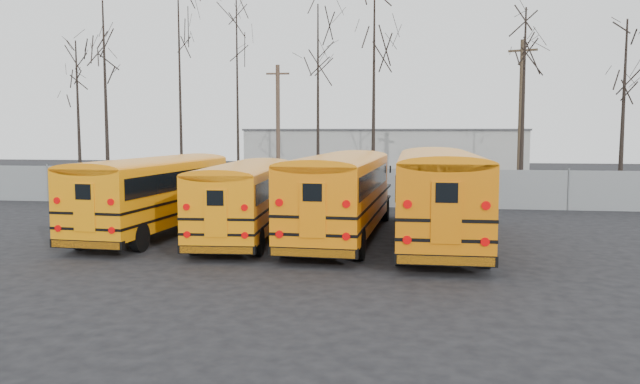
% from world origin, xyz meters
% --- Properties ---
extents(ground, '(120.00, 120.00, 0.00)m').
position_xyz_m(ground, '(0.00, 0.00, 0.00)').
color(ground, black).
rests_on(ground, ground).
extents(fence, '(40.00, 0.04, 2.00)m').
position_xyz_m(fence, '(0.00, 12.00, 1.00)').
color(fence, gray).
rests_on(fence, ground).
extents(distant_building, '(22.00, 8.00, 4.00)m').
position_xyz_m(distant_building, '(2.00, 32.00, 2.00)').
color(distant_building, '#ADADA8').
rests_on(distant_building, ground).
extents(bus_a, '(3.18, 10.87, 3.00)m').
position_xyz_m(bus_a, '(-5.38, 2.17, 1.76)').
color(bus_a, black).
rests_on(bus_a, ground).
extents(bus_b, '(2.98, 10.29, 2.84)m').
position_xyz_m(bus_b, '(-1.75, 1.79, 1.67)').
color(bus_b, black).
rests_on(bus_b, ground).
extents(bus_c, '(3.16, 11.47, 3.18)m').
position_xyz_m(bus_c, '(1.73, 2.06, 1.86)').
color(bus_c, black).
rests_on(bus_c, ground).
extents(bus_d, '(2.75, 11.92, 3.33)m').
position_xyz_m(bus_d, '(5.18, 1.67, 1.95)').
color(bus_d, black).
rests_on(bus_d, ground).
extents(utility_pole_left, '(1.41, 0.25, 7.93)m').
position_xyz_m(utility_pole_left, '(-3.83, 17.06, 4.07)').
color(utility_pole_left, '#4F3A2C').
rests_on(utility_pole_left, ground).
extents(utility_pole_right, '(1.57, 0.65, 9.12)m').
position_xyz_m(utility_pole_right, '(10.43, 16.98, 4.68)').
color(utility_pole_right, '#463727').
rests_on(utility_pole_right, ground).
extents(tree_0, '(0.26, 0.26, 9.69)m').
position_xyz_m(tree_0, '(-17.06, 17.42, 4.85)').
color(tree_0, black).
rests_on(tree_0, ground).
extents(tree_1, '(0.26, 0.26, 11.91)m').
position_xyz_m(tree_1, '(-14.58, 16.34, 5.95)').
color(tree_1, black).
rests_on(tree_1, ground).
extents(tree_2, '(0.26, 0.26, 12.64)m').
position_xyz_m(tree_2, '(-9.31, 15.20, 6.32)').
color(tree_2, black).
rests_on(tree_2, ground).
extents(tree_3, '(0.26, 0.26, 12.63)m').
position_xyz_m(tree_3, '(-6.37, 17.11, 6.32)').
color(tree_3, black).
rests_on(tree_3, ground).
extents(tree_4, '(0.26, 0.26, 11.17)m').
position_xyz_m(tree_4, '(-1.16, 15.69, 5.59)').
color(tree_4, black).
rests_on(tree_4, ground).
extents(tree_5, '(0.26, 0.26, 12.29)m').
position_xyz_m(tree_5, '(2.05, 15.86, 6.14)').
color(tree_5, black).
rests_on(tree_5, ground).
extents(tree_6, '(0.26, 0.26, 10.47)m').
position_xyz_m(tree_6, '(10.15, 14.65, 5.24)').
color(tree_6, black).
rests_on(tree_6, ground).
extents(tree_7, '(0.26, 0.26, 9.60)m').
position_xyz_m(tree_7, '(14.97, 13.79, 4.80)').
color(tree_7, black).
rests_on(tree_7, ground).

